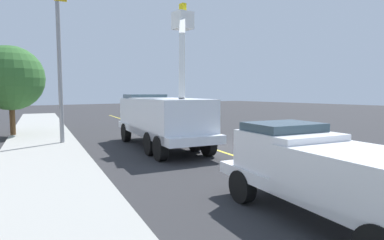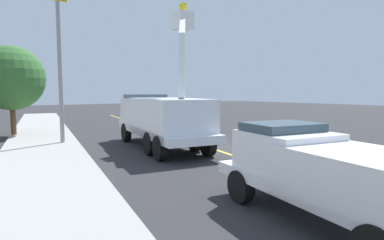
# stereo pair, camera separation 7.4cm
# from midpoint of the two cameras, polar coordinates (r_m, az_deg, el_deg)

# --- Properties ---
(ground) EXTENTS (120.00, 120.00, 0.00)m
(ground) POSITION_cam_midpoint_polar(r_m,az_deg,el_deg) (16.43, 3.02, -4.89)
(ground) COLOR #2D2D30
(sidewalk_far_side) EXTENTS (59.67, 14.33, 0.12)m
(sidewalk_far_side) POSITION_cam_midpoint_polar(r_m,az_deg,el_deg) (14.47, -24.91, -6.48)
(sidewalk_far_side) COLOR #9E9E99
(sidewalk_far_side) RESTS_ON ground
(lane_centre_stripe) EXTENTS (49.21, 9.15, 0.01)m
(lane_centre_stripe) POSITION_cam_midpoint_polar(r_m,az_deg,el_deg) (16.43, 3.02, -4.87)
(lane_centre_stripe) COLOR yellow
(lane_centre_stripe) RESTS_ON ground
(utility_bucket_truck) EXTENTS (8.52, 4.16, 7.54)m
(utility_bucket_truck) POSITION_cam_midpoint_polar(r_m,az_deg,el_deg) (16.26, -5.38, 0.76)
(utility_bucket_truck) COLOR white
(utility_bucket_truck) RESTS_ON ground
(service_pickup_truck) EXTENTS (5.89, 3.07, 2.06)m
(service_pickup_truck) POSITION_cam_midpoint_polar(r_m,az_deg,el_deg) (7.52, 23.43, -8.59)
(service_pickup_truck) COLOR white
(service_pickup_truck) RESTS_ON ground
(passing_minivan) EXTENTS (5.06, 2.73, 1.69)m
(passing_minivan) POSITION_cam_midpoint_polar(r_m,az_deg,el_deg) (26.10, -3.03, 0.97)
(passing_minivan) COLOR black
(passing_minivan) RESTS_ON ground
(traffic_cone_mid_front) EXTENTS (0.40, 0.40, 0.70)m
(traffic_cone_mid_front) POSITION_cam_midpoint_polar(r_m,az_deg,el_deg) (20.81, -3.76, -1.82)
(traffic_cone_mid_front) COLOR black
(traffic_cone_mid_front) RESTS_ON ground
(traffic_signal_mast) EXTENTS (7.39, 1.54, 8.78)m
(traffic_signal_mast) POSITION_cam_midpoint_polar(r_m,az_deg,el_deg) (16.48, -22.15, 16.68)
(traffic_signal_mast) COLOR gray
(traffic_signal_mast) RESTS_ON ground
(street_tree_right) EXTENTS (4.03, 4.03, 5.70)m
(street_tree_right) POSITION_cam_midpoint_polar(r_m,az_deg,el_deg) (23.04, -29.52, 6.51)
(street_tree_right) COLOR brown
(street_tree_right) RESTS_ON ground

